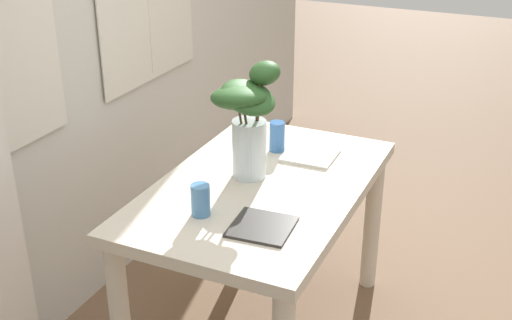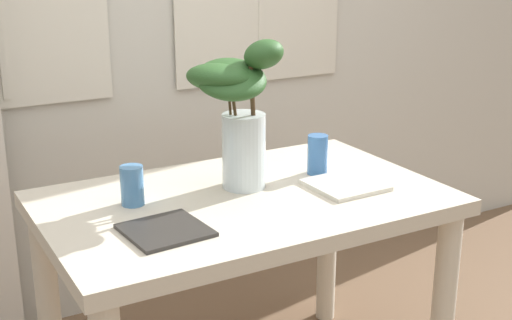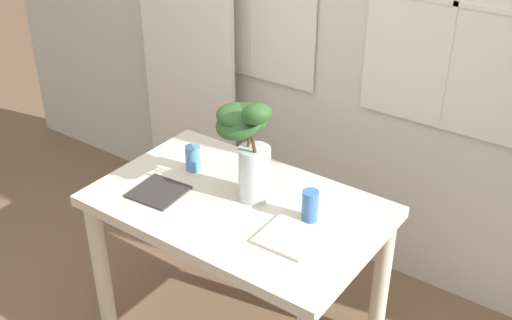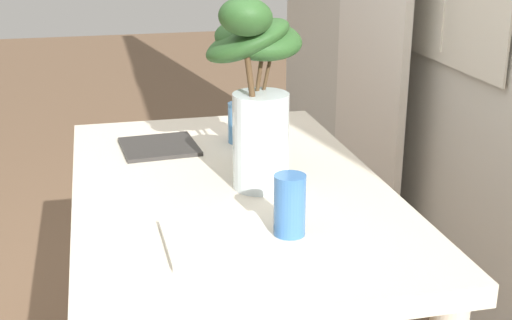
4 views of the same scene
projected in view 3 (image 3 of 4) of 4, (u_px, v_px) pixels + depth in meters
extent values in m
cube|color=beige|center=(349.00, 18.00, 3.07)|extent=(5.08, 0.12, 2.66)
cube|color=white|center=(457.00, 3.00, 2.66)|extent=(0.73, 0.01, 1.10)
cube|color=silver|center=(457.00, 3.00, 2.66)|extent=(0.80, 0.01, 1.17)
cube|color=silver|center=(456.00, 4.00, 2.66)|extent=(0.02, 0.01, 1.10)
cube|color=silver|center=(456.00, 4.00, 2.66)|extent=(0.73, 0.01, 0.02)
cube|color=silver|center=(186.00, 32.00, 3.51)|extent=(0.65, 0.03, 2.26)
cube|color=beige|center=(237.00, 206.00, 2.73)|extent=(1.24, 0.78, 0.05)
cylinder|color=beige|center=(101.00, 266.00, 2.97)|extent=(0.08, 0.08, 0.70)
cylinder|color=beige|center=(193.00, 202.00, 3.43)|extent=(0.08, 0.08, 0.70)
cylinder|color=beige|center=(381.00, 282.00, 2.87)|extent=(0.08, 0.08, 0.70)
cylinder|color=silver|center=(254.00, 173.00, 2.69)|extent=(0.14, 0.14, 0.24)
cylinder|color=silver|center=(255.00, 188.00, 2.72)|extent=(0.13, 0.13, 0.08)
cylinder|color=#47331E|center=(256.00, 156.00, 2.61)|extent=(0.07, 0.07, 0.43)
ellipsoid|color=#285123|center=(257.00, 114.00, 2.47)|extent=(0.19, 0.19, 0.13)
cylinder|color=#47331E|center=(248.00, 157.00, 2.67)|extent=(0.02, 0.08, 0.35)
ellipsoid|color=#285123|center=(242.00, 117.00, 2.61)|extent=(0.25, 0.25, 0.13)
cylinder|color=#47331E|center=(248.00, 159.00, 2.66)|extent=(0.03, 0.07, 0.35)
ellipsoid|color=#285123|center=(241.00, 121.00, 2.58)|extent=(0.29, 0.29, 0.18)
cylinder|color=#4C84BC|center=(193.00, 158.00, 2.92)|extent=(0.07, 0.07, 0.12)
cylinder|color=#386BAD|center=(310.00, 206.00, 2.57)|extent=(0.07, 0.07, 0.14)
cube|color=#2D2B28|center=(158.00, 192.00, 2.77)|extent=(0.23, 0.23, 0.01)
cube|color=silver|center=(289.00, 237.00, 2.49)|extent=(0.22, 0.22, 0.01)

